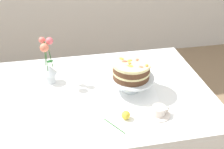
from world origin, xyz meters
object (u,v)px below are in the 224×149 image
object	(u,v)px
layer_cake	(131,70)
teacup	(159,112)
cake_stand	(131,79)
dining_table	(101,105)
flower_vase	(48,65)
fallen_rose	(125,115)

from	to	relation	value
layer_cake	teacup	size ratio (longest dim) A/B	1.77
layer_cake	teacup	world-z (taller)	layer_cake
cake_stand	dining_table	bearing A→B (deg)	-179.04
flower_vase	fallen_rose	xyz separation A→B (m)	(0.40, -0.45, -0.11)
cake_stand	flower_vase	size ratio (longest dim) A/B	0.91
layer_cake	flower_vase	world-z (taller)	flower_vase
teacup	fallen_rose	xyz separation A→B (m)	(-0.19, 0.00, 0.00)
cake_stand	layer_cake	bearing A→B (deg)	-126.19
dining_table	teacup	bearing A→B (deg)	-41.93
cake_stand	fallen_rose	distance (m)	0.28
cake_stand	layer_cake	world-z (taller)	layer_cake
dining_table	flower_vase	xyz separation A→B (m)	(-0.31, 0.19, 0.23)
cake_stand	flower_vase	bearing A→B (deg)	159.15
fallen_rose	teacup	bearing A→B (deg)	-0.74
cake_stand	flower_vase	distance (m)	0.54
layer_cake	fallen_rose	world-z (taller)	layer_cake
dining_table	cake_stand	size ratio (longest dim) A/B	4.83
cake_stand	fallen_rose	xyz separation A→B (m)	(-0.09, -0.26, -0.06)
layer_cake	flower_vase	bearing A→B (deg)	159.14
layer_cake	fallen_rose	size ratio (longest dim) A/B	1.64
layer_cake	teacup	xyz separation A→B (m)	(0.10, -0.26, -0.13)
flower_vase	fallen_rose	world-z (taller)	flower_vase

